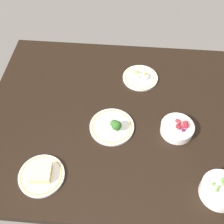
% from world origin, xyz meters
% --- Properties ---
extents(dining_table, '(1.13, 0.96, 0.04)m').
position_xyz_m(dining_table, '(0.00, 0.00, 0.02)').
color(dining_table, black).
rests_on(dining_table, ground).
extents(bowl_berries, '(0.14, 0.14, 0.06)m').
position_xyz_m(bowl_berries, '(0.28, -0.06, 0.06)').
color(bowl_berries, white).
rests_on(bowl_berries, dining_table).
extents(plate_eggs, '(0.17, 0.17, 0.04)m').
position_xyz_m(plate_eggs, '(0.12, 0.24, 0.05)').
color(plate_eggs, white).
rests_on(plate_eggs, dining_table).
extents(bowl_peas, '(0.15, 0.15, 0.07)m').
position_xyz_m(bowl_peas, '(0.42, -0.33, 0.07)').
color(bowl_peas, white).
rests_on(bowl_peas, dining_table).
extents(plate_broccoli, '(0.19, 0.19, 0.07)m').
position_xyz_m(plate_broccoli, '(0.01, -0.07, 0.05)').
color(plate_broccoli, white).
rests_on(plate_broccoli, dining_table).
extents(plate_sandwich, '(0.17, 0.17, 0.04)m').
position_xyz_m(plate_sandwich, '(-0.24, -0.32, 0.05)').
color(plate_sandwich, white).
rests_on(plate_sandwich, dining_table).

